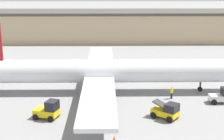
{
  "coord_description": "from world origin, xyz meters",
  "views": [
    {
      "loc": [
        -0.54,
        -49.08,
        16.77
      ],
      "look_at": [
        0.0,
        0.0,
        3.42
      ],
      "focal_mm": 55.0,
      "sensor_mm": 36.0,
      "label": 1
    }
  ],
  "objects_px": {
    "ground_crew_worker": "(172,92)",
    "baggage_tug": "(48,110)",
    "safety_cone_near": "(97,125)",
    "safety_cone_far": "(114,138)",
    "pushback_tug": "(222,96)",
    "airplane": "(105,72)",
    "belt_loader_truck": "(167,111)"
  },
  "relations": [
    {
      "from": "baggage_tug",
      "to": "safety_cone_far",
      "type": "distance_m",
      "value": 10.0
    },
    {
      "from": "baggage_tug",
      "to": "safety_cone_near",
      "type": "bearing_deg",
      "value": -7.2
    },
    {
      "from": "ground_crew_worker",
      "to": "baggage_tug",
      "type": "xyz_separation_m",
      "value": [
        -16.33,
        -6.84,
        0.09
      ]
    },
    {
      "from": "airplane",
      "to": "belt_loader_truck",
      "type": "relative_size",
      "value": 11.98
    },
    {
      "from": "ground_crew_worker",
      "to": "safety_cone_near",
      "type": "bearing_deg",
      "value": -146.43
    },
    {
      "from": "pushback_tug",
      "to": "ground_crew_worker",
      "type": "bearing_deg",
      "value": 164.48
    },
    {
      "from": "baggage_tug",
      "to": "safety_cone_far",
      "type": "xyz_separation_m",
      "value": [
        7.96,
        -6.0,
        -0.79
      ]
    },
    {
      "from": "baggage_tug",
      "to": "safety_cone_far",
      "type": "relative_size",
      "value": 6.01
    },
    {
      "from": "safety_cone_near",
      "to": "pushback_tug",
      "type": "bearing_deg",
      "value": 24.88
    },
    {
      "from": "pushback_tug",
      "to": "safety_cone_far",
      "type": "distance_m",
      "value": 18.59
    },
    {
      "from": "safety_cone_far",
      "to": "belt_loader_truck",
      "type": "bearing_deg",
      "value": 41.49
    },
    {
      "from": "ground_crew_worker",
      "to": "belt_loader_truck",
      "type": "distance_m",
      "value": 7.31
    },
    {
      "from": "baggage_tug",
      "to": "airplane",
      "type": "bearing_deg",
      "value": 72.65
    },
    {
      "from": "ground_crew_worker",
      "to": "pushback_tug",
      "type": "distance_m",
      "value": 6.81
    },
    {
      "from": "airplane",
      "to": "baggage_tug",
      "type": "distance_m",
      "value": 12.27
    },
    {
      "from": "ground_crew_worker",
      "to": "belt_loader_truck",
      "type": "relative_size",
      "value": 0.5
    },
    {
      "from": "airplane",
      "to": "ground_crew_worker",
      "type": "bearing_deg",
      "value": -18.46
    },
    {
      "from": "belt_loader_truck",
      "to": "safety_cone_far",
      "type": "bearing_deg",
      "value": -100.4
    },
    {
      "from": "safety_cone_near",
      "to": "safety_cone_far",
      "type": "xyz_separation_m",
      "value": [
        1.91,
        -3.23,
        0.0
      ]
    },
    {
      "from": "baggage_tug",
      "to": "belt_loader_truck",
      "type": "distance_m",
      "value": 14.49
    },
    {
      "from": "airplane",
      "to": "belt_loader_truck",
      "type": "height_order",
      "value": "airplane"
    },
    {
      "from": "pushback_tug",
      "to": "airplane",
      "type": "bearing_deg",
      "value": 162.81
    },
    {
      "from": "safety_cone_far",
      "to": "ground_crew_worker",
      "type": "bearing_deg",
      "value": 56.89
    },
    {
      "from": "belt_loader_truck",
      "to": "safety_cone_near",
      "type": "relative_size",
      "value": 6.62
    },
    {
      "from": "ground_crew_worker",
      "to": "belt_loader_truck",
      "type": "xyz_separation_m",
      "value": [
        -1.85,
        -7.07,
        0.03
      ]
    },
    {
      "from": "airplane",
      "to": "pushback_tug",
      "type": "distance_m",
      "value": 16.87
    },
    {
      "from": "belt_loader_truck",
      "to": "pushback_tug",
      "type": "xyz_separation_m",
      "value": [
        8.42,
        5.27,
        0.01
      ]
    },
    {
      "from": "ground_crew_worker",
      "to": "baggage_tug",
      "type": "bearing_deg",
      "value": -166.78
    },
    {
      "from": "ground_crew_worker",
      "to": "safety_cone_far",
      "type": "xyz_separation_m",
      "value": [
        -8.37,
        -12.84,
        -0.7
      ]
    },
    {
      "from": "baggage_tug",
      "to": "safety_cone_near",
      "type": "distance_m",
      "value": 6.7
    },
    {
      "from": "baggage_tug",
      "to": "safety_cone_near",
      "type": "relative_size",
      "value": 6.01
    },
    {
      "from": "ground_crew_worker",
      "to": "belt_loader_truck",
      "type": "height_order",
      "value": "belt_loader_truck"
    }
  ]
}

